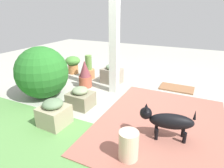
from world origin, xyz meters
name	(u,v)px	position (x,y,z in m)	size (l,w,h in m)	color
ground_plane	(129,100)	(0.00, 0.00, 0.00)	(12.00, 12.00, 0.00)	#A6A79B
brick_path	(160,124)	(-0.72, 0.57, 0.01)	(1.80, 2.40, 0.02)	#9A5C4D
porch_pillar	(114,42)	(0.43, -0.25, 1.04)	(0.16, 0.16, 2.08)	white
stone_planter_nearest	(112,75)	(0.70, -0.69, 0.20)	(0.48, 0.39, 0.45)	gray
stone_planter_mid	(81,98)	(0.68, 0.62, 0.17)	(0.43, 0.38, 0.37)	gray
stone_planter_far	(54,113)	(0.70, 1.27, 0.19)	(0.41, 0.40, 0.42)	#9B9474
round_shrub	(42,73)	(1.57, 0.57, 0.50)	(0.99, 0.99, 0.99)	#246723
terracotta_pot_tall	(89,70)	(1.36, -0.75, 0.21)	(0.29, 0.29, 0.58)	#B7784B
terracotta_pot_broad	(73,63)	(1.95, -0.89, 0.28)	(0.39, 0.39, 0.47)	#BB7944
terracotta_pot_spiky	(85,75)	(1.12, -0.20, 0.29)	(0.28, 0.28, 0.60)	#AC4F39
dog	(167,121)	(-0.87, 0.88, 0.28)	(0.70, 0.32, 0.48)	black
ceramic_urn	(129,146)	(-0.55, 1.45, 0.18)	(0.23, 0.23, 0.37)	beige
doormat	(177,88)	(-0.75, -0.97, 0.01)	(0.71, 0.42, 0.03)	brown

